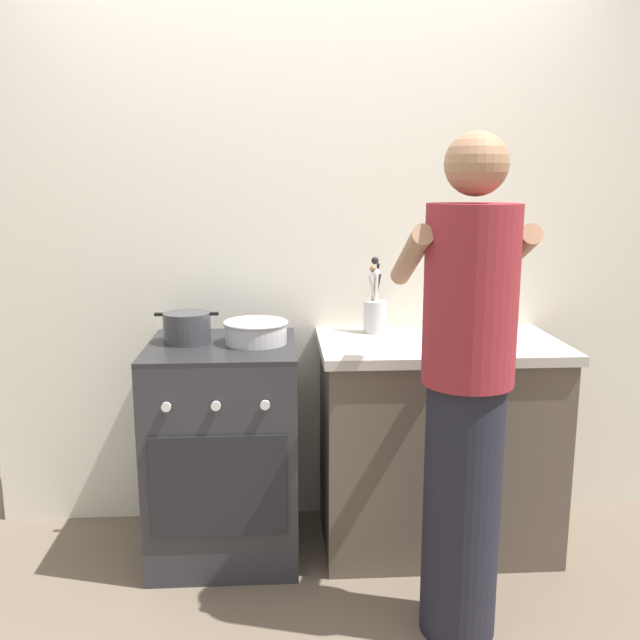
# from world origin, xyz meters

# --- Properties ---
(ground) EXTENTS (6.00, 6.00, 0.00)m
(ground) POSITION_xyz_m (0.00, 0.00, 0.00)
(ground) COLOR #6B5B4C
(back_wall) EXTENTS (3.20, 0.10, 2.50)m
(back_wall) POSITION_xyz_m (0.20, 0.50, 1.25)
(back_wall) COLOR silver
(back_wall) RESTS_ON ground
(countertop) EXTENTS (1.00, 0.60, 0.90)m
(countertop) POSITION_xyz_m (0.55, 0.15, 0.45)
(countertop) COLOR brown
(countertop) RESTS_ON ground
(stove_range) EXTENTS (0.60, 0.62, 0.90)m
(stove_range) POSITION_xyz_m (-0.35, 0.15, 0.45)
(stove_range) COLOR #2D2D33
(stove_range) RESTS_ON ground
(pot) EXTENTS (0.26, 0.19, 0.12)m
(pot) POSITION_xyz_m (-0.49, 0.18, 0.96)
(pot) COLOR #38383D
(pot) RESTS_ON stove_range
(mixing_bowl) EXTENTS (0.27, 0.27, 0.09)m
(mixing_bowl) POSITION_xyz_m (-0.21, 0.15, 0.95)
(mixing_bowl) COLOR #B7B7BC
(mixing_bowl) RESTS_ON stove_range
(utensil_crock) EXTENTS (0.10, 0.10, 0.33)m
(utensil_crock) POSITION_xyz_m (0.30, 0.33, 1.00)
(utensil_crock) COLOR silver
(utensil_crock) RESTS_ON countertop
(oil_bottle) EXTENTS (0.07, 0.07, 0.23)m
(oil_bottle) POSITION_xyz_m (0.75, 0.15, 0.99)
(oil_bottle) COLOR gold
(oil_bottle) RESTS_ON countertop
(person) EXTENTS (0.41, 0.50, 1.70)m
(person) POSITION_xyz_m (0.50, -0.45, 0.86)
(person) COLOR black
(person) RESTS_ON ground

